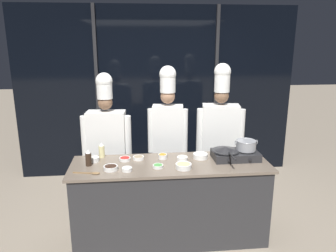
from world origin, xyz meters
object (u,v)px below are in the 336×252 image
object	(u,v)px
frying_pan	(226,149)
prep_bowl_bell_pepper	(125,159)
prep_bowl_mushrooms	(139,158)
prep_bowl_scallions	(158,166)
prep_bowl_soy_glaze	(111,168)
squeeze_bottle_oil	(102,150)
chef_sous	(168,127)
prep_bowl_garlic	(94,159)
prep_bowl_bean_sprouts	(127,169)
portable_stove	(235,155)
prep_bowl_ginger	(184,166)
prep_bowl_rice	(200,155)
prep_bowl_noodles	(182,158)
chef_head	(107,137)
chef_line	(220,129)
prep_bowl_carrots	(163,156)
squeeze_bottle_soy	(88,158)
serving_spoon_slotted	(92,173)
stock_pot	(246,145)

from	to	relation	value
frying_pan	prep_bowl_bell_pepper	distance (m)	1.12
prep_bowl_mushrooms	prep_bowl_scallions	distance (m)	0.33
prep_bowl_bell_pepper	prep_bowl_soy_glaze	bearing A→B (deg)	-118.28
squeeze_bottle_oil	prep_bowl_bell_pepper	bearing A→B (deg)	-27.36
squeeze_bottle_oil	chef_sous	size ratio (longest dim) A/B	0.09
prep_bowl_garlic	prep_bowl_bean_sprouts	world-z (taller)	prep_bowl_garlic
portable_stove	prep_bowl_ginger	xyz separation A→B (m)	(-0.62, -0.22, -0.02)
prep_bowl_rice	chef_sous	world-z (taller)	chef_sous
prep_bowl_noodles	chef_head	xyz separation A→B (m)	(-0.86, 0.58, 0.09)
frying_pan	prep_bowl_bell_pepper	xyz separation A→B (m)	(-1.11, 0.08, -0.10)
prep_bowl_bell_pepper	chef_line	size ratio (longest dim) A/B	0.07
prep_bowl_garlic	prep_bowl_carrots	bearing A→B (deg)	1.24
prep_bowl_noodles	prep_bowl_rice	xyz separation A→B (m)	(0.21, 0.04, 0.01)
prep_bowl_noodles	prep_bowl_scallions	distance (m)	0.34
prep_bowl_garlic	prep_bowl_ginger	size ratio (longest dim) A/B	0.67
chef_head	chef_line	size ratio (longest dim) A/B	0.95
squeeze_bottle_soy	prep_bowl_carrots	distance (m)	0.81
frying_pan	prep_bowl_garlic	distance (m)	1.45
prep_bowl_soy_glaze	chef_head	world-z (taller)	chef_head
prep_bowl_mushrooms	chef_line	size ratio (longest dim) A/B	0.06
prep_bowl_noodles	prep_bowl_bean_sprouts	bearing A→B (deg)	-157.93
prep_bowl_mushrooms	chef_head	world-z (taller)	chef_head
chef_line	serving_spoon_slotted	bearing A→B (deg)	39.40
chef_line	frying_pan	bearing A→B (deg)	90.38
portable_stove	prep_bowl_mushrooms	bearing A→B (deg)	174.93
serving_spoon_slotted	frying_pan	bearing A→B (deg)	10.23
portable_stove	serving_spoon_slotted	size ratio (longest dim) A/B	1.80
prep_bowl_ginger	frying_pan	bearing A→B (deg)	23.11
stock_pot	frying_pan	bearing A→B (deg)	-178.81
portable_stove	stock_pot	distance (m)	0.16
stock_pot	squeeze_bottle_soy	size ratio (longest dim) A/B	1.38
prep_bowl_carrots	prep_bowl_mushrooms	bearing A→B (deg)	179.24
squeeze_bottle_oil	chef_head	xyz separation A→B (m)	(0.03, 0.39, 0.04)
stock_pot	chef_head	bearing A→B (deg)	159.06
frying_pan	prep_bowl_scallions	distance (m)	0.79
prep_bowl_carrots	chef_head	xyz separation A→B (m)	(-0.65, 0.51, 0.09)
portable_stove	prep_bowl_noodles	xyz separation A→B (m)	(-0.59, 0.02, -0.02)
prep_bowl_rice	chef_head	world-z (taller)	chef_head
prep_bowl_garlic	prep_bowl_bean_sprouts	bearing A→B (deg)	-39.88
prep_bowl_mushrooms	serving_spoon_slotted	bearing A→B (deg)	-142.42
prep_bowl_noodles	frying_pan	bearing A→B (deg)	-2.74
prep_bowl_bell_pepper	prep_bowl_ginger	world-z (taller)	prep_bowl_ginger
frying_pan	prep_bowl_ginger	xyz separation A→B (m)	(-0.50, -0.21, -0.09)
squeeze_bottle_soy	chef_head	world-z (taller)	chef_head
squeeze_bottle_soy	serving_spoon_slotted	distance (m)	0.25
prep_bowl_mushrooms	frying_pan	bearing A→B (deg)	-5.94
squeeze_bottle_soy	chef_sous	xyz separation A→B (m)	(0.91, 0.70, 0.13)
prep_bowl_soy_glaze	portable_stove	bearing A→B (deg)	7.54
prep_bowl_bean_sprouts	chef_head	bearing A→B (deg)	107.46
stock_pot	squeeze_bottle_oil	world-z (taller)	stock_pot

